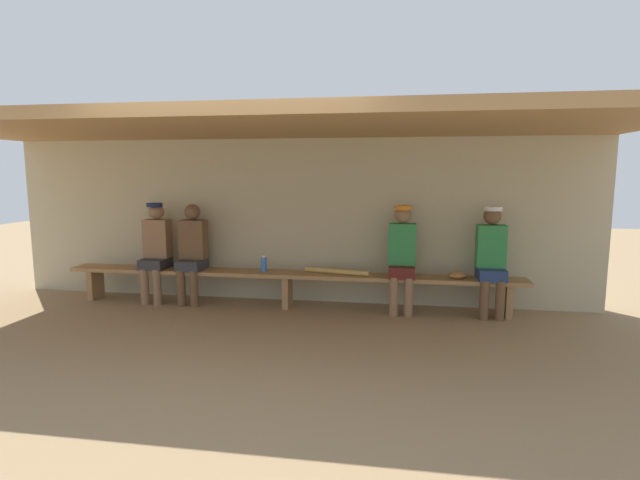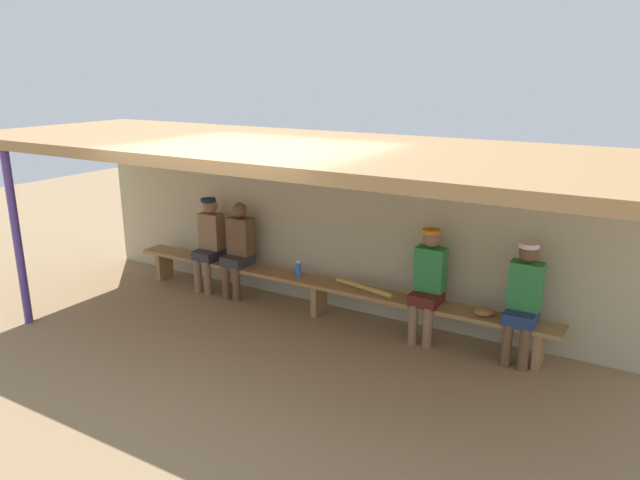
% 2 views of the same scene
% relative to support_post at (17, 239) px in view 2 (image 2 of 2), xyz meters
% --- Properties ---
extents(ground_plane, '(24.00, 24.00, 0.00)m').
position_rel_support_post_xyz_m(ground_plane, '(3.02, 0.55, -1.10)').
color(ground_plane, '#937754').
extents(back_wall, '(8.00, 0.20, 2.20)m').
position_rel_support_post_xyz_m(back_wall, '(3.02, 2.55, 0.00)').
color(back_wall, '#B7AD8C').
rests_on(back_wall, ground).
extents(dugout_roof, '(8.00, 2.80, 0.12)m').
position_rel_support_post_xyz_m(dugout_roof, '(3.02, 1.25, 1.16)').
color(dugout_roof, '#9E7547').
rests_on(dugout_roof, back_wall).
extents(support_post, '(0.10, 0.10, 2.20)m').
position_rel_support_post_xyz_m(support_post, '(0.00, 0.00, 0.00)').
color(support_post, '#4C388C').
rests_on(support_post, ground).
extents(bench, '(6.00, 0.36, 0.46)m').
position_rel_support_post_xyz_m(bench, '(3.02, 2.10, -0.71)').
color(bench, '#9E7547').
rests_on(bench, ground).
extents(player_rightmost, '(0.34, 0.42, 1.34)m').
position_rel_support_post_xyz_m(player_rightmost, '(4.49, 2.10, -0.35)').
color(player_rightmost, '#591E19').
rests_on(player_rightmost, ground).
extents(player_shirtless_tan, '(0.34, 0.42, 1.34)m').
position_rel_support_post_xyz_m(player_shirtless_tan, '(5.56, 2.10, -0.35)').
color(player_shirtless_tan, navy).
rests_on(player_shirtless_tan, ground).
extents(player_with_sunglasses, '(0.34, 0.42, 1.34)m').
position_rel_support_post_xyz_m(player_with_sunglasses, '(1.20, 2.10, -0.35)').
color(player_with_sunglasses, '#333338').
rests_on(player_with_sunglasses, ground).
extents(player_leftmost, '(0.34, 0.42, 1.34)m').
position_rel_support_post_xyz_m(player_leftmost, '(1.72, 2.10, -0.37)').
color(player_leftmost, '#333338').
rests_on(player_leftmost, ground).
extents(water_bottle_green, '(0.07, 0.07, 0.21)m').
position_rel_support_post_xyz_m(water_bottle_green, '(2.71, 2.12, -0.54)').
color(water_bottle_green, blue).
rests_on(water_bottle_green, bench).
extents(baseball_glove_worn, '(0.29, 0.27, 0.09)m').
position_rel_support_post_xyz_m(baseball_glove_worn, '(5.17, 2.07, -0.60)').
color(baseball_glove_worn, olive).
rests_on(baseball_glove_worn, bench).
extents(baseball_bat, '(0.86, 0.25, 0.07)m').
position_rel_support_post_xyz_m(baseball_bat, '(3.67, 2.10, -0.61)').
color(baseball_bat, tan).
rests_on(baseball_bat, bench).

